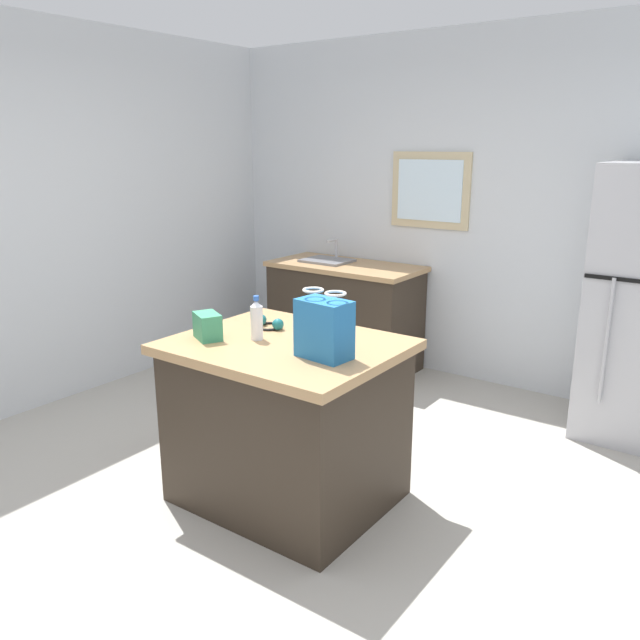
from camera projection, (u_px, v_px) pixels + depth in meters
ground at (283, 515)px, 3.33m from camera, size 6.08×6.08×0.00m
back_wall at (485, 211)px, 4.95m from camera, size 4.81×0.13×2.72m
left_wall at (4, 222)px, 4.33m from camera, size 0.10×5.07×2.72m
kitchen_island at (287, 421)px, 3.39m from camera, size 1.13×0.93×0.89m
sink_counter at (344, 313)px, 5.50m from camera, size 1.29×0.63×1.08m
shopping_bag at (324, 328)px, 3.00m from camera, size 0.27×0.18×0.33m
small_box at (208, 326)px, 3.31m from camera, size 0.20×0.17×0.14m
bottle at (257, 320)px, 3.29m from camera, size 0.06×0.06×0.23m
ear_defenders at (269, 324)px, 3.52m from camera, size 0.20×0.17×0.06m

